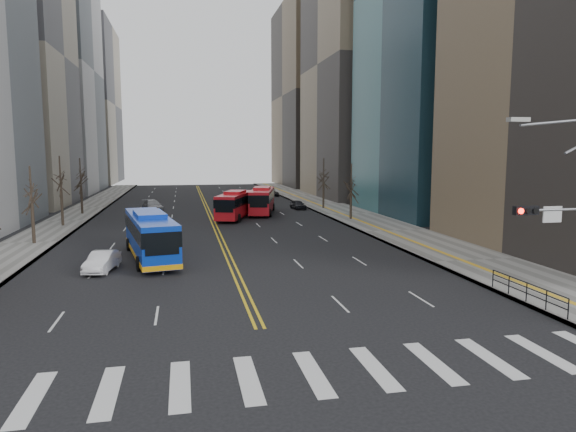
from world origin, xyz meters
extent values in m
plane|color=black|center=(0.00, 0.00, 0.00)|extent=(220.00, 220.00, 0.00)
cube|color=slate|center=(17.50, 45.00, 0.07)|extent=(7.00, 130.00, 0.15)
cube|color=slate|center=(-16.50, 45.00, 0.07)|extent=(5.00, 130.00, 0.15)
cube|color=silver|center=(-8.27, 0.00, 0.01)|extent=(0.70, 4.00, 0.01)
cube|color=silver|center=(-5.91, 0.00, 0.01)|extent=(0.70, 4.00, 0.01)
cube|color=silver|center=(-3.55, 0.00, 0.01)|extent=(0.70, 4.00, 0.01)
cube|color=silver|center=(-1.18, 0.00, 0.01)|extent=(0.70, 4.00, 0.01)
cube|color=silver|center=(1.18, 0.00, 0.01)|extent=(0.70, 4.00, 0.01)
cube|color=silver|center=(3.55, 0.00, 0.01)|extent=(0.70, 4.00, 0.01)
cube|color=silver|center=(5.91, 0.00, 0.01)|extent=(0.70, 4.00, 0.01)
cube|color=silver|center=(8.27, 0.00, 0.01)|extent=(0.70, 4.00, 0.01)
cube|color=silver|center=(10.64, 0.00, 0.01)|extent=(0.70, 4.00, 0.01)
cube|color=gold|center=(-0.20, 55.00, 0.01)|extent=(0.15, 100.00, 0.01)
cube|color=gold|center=(0.20, 55.00, 0.01)|extent=(0.15, 100.00, 0.01)
cube|color=#9B9B9E|center=(-30.00, 93.00, 24.00)|extent=(20.00, 26.00, 48.00)
cube|color=gray|center=(30.00, 71.00, 23.00)|extent=(20.00, 26.00, 46.00)
cube|color=gray|center=(-29.00, 125.00, 20.00)|extent=(18.00, 30.00, 40.00)
cube|color=brown|center=(29.00, 103.00, 21.00)|extent=(18.00, 30.00, 42.00)
cylinder|color=gray|center=(12.95, 2.00, 5.50)|extent=(4.50, 0.12, 0.12)
cube|color=black|center=(11.00, 2.00, 5.50)|extent=(1.10, 0.28, 0.38)
cylinder|color=#FF190C|center=(10.65, 1.84, 5.50)|extent=(0.24, 0.08, 0.24)
cylinder|color=black|center=(11.00, 1.84, 5.50)|extent=(0.24, 0.08, 0.24)
cylinder|color=black|center=(11.35, 1.84, 5.50)|extent=(0.24, 0.08, 0.24)
cube|color=white|center=(12.30, 2.00, 5.30)|extent=(0.90, 0.06, 0.70)
cube|color=#999993|center=(10.40, 2.00, 9.30)|extent=(0.90, 0.35, 0.18)
cube|color=black|center=(14.30, 6.00, 1.15)|extent=(0.04, 6.00, 0.04)
cylinder|color=black|center=(14.30, 3.00, 0.65)|extent=(0.06, 0.06, 1.00)
cylinder|color=black|center=(14.30, 4.50, 0.65)|extent=(0.06, 0.06, 1.00)
cylinder|color=black|center=(14.30, 6.00, 0.65)|extent=(0.06, 0.06, 1.00)
cylinder|color=black|center=(14.30, 7.50, 0.65)|extent=(0.06, 0.06, 1.00)
cylinder|color=black|center=(14.30, 9.00, 0.65)|extent=(0.06, 0.06, 1.00)
cylinder|color=#2D241B|center=(-16.00, 30.00, 1.80)|extent=(0.28, 0.28, 3.60)
cylinder|color=#2D241B|center=(-16.00, 41.00, 2.00)|extent=(0.28, 0.28, 4.00)
cylinder|color=#2D241B|center=(-16.00, 52.00, 1.90)|extent=(0.28, 0.28, 3.80)
cylinder|color=#2D241B|center=(16.00, 40.00, 1.75)|extent=(0.28, 0.28, 3.50)
cylinder|color=#2D241B|center=(16.00, 52.00, 1.88)|extent=(0.28, 0.28, 3.75)
cube|color=#0C35B9|center=(-5.77, 22.02, 1.80)|extent=(4.68, 12.41, 2.89)
cube|color=black|center=(-5.77, 22.02, 2.36)|extent=(4.74, 12.44, 1.04)
cube|color=#0C35B9|center=(-5.77, 22.02, 3.34)|extent=(2.76, 4.55, 0.40)
cube|color=#EEA10C|center=(-5.77, 22.02, 0.55)|extent=(4.74, 12.44, 0.35)
cylinder|color=black|center=(-6.32, 17.96, 0.50)|extent=(0.48, 1.04, 1.00)
cylinder|color=black|center=(-3.83, 18.42, 0.50)|extent=(0.48, 1.04, 1.00)
cylinder|color=black|center=(-7.72, 25.61, 0.50)|extent=(0.48, 1.04, 1.00)
cylinder|color=black|center=(-5.23, 26.07, 0.50)|extent=(0.48, 1.04, 1.00)
cube|color=red|center=(6.75, 48.34, 1.77)|extent=(4.93, 11.21, 2.83)
cube|color=black|center=(6.75, 48.34, 2.32)|extent=(4.99, 11.25, 1.02)
cube|color=red|center=(6.75, 48.34, 3.28)|extent=(2.81, 4.18, 0.40)
cylinder|color=black|center=(4.73, 45.22, 0.50)|extent=(0.52, 1.04, 1.00)
cylinder|color=black|center=(7.15, 44.65, 0.50)|extent=(0.52, 1.04, 1.00)
cylinder|color=black|center=(6.34, 52.03, 0.50)|extent=(0.52, 1.04, 1.00)
cylinder|color=black|center=(8.76, 51.46, 0.50)|extent=(0.52, 1.04, 1.00)
cube|color=red|center=(2.84, 44.07, 1.70)|extent=(5.72, 10.71, 2.71)
cube|color=black|center=(2.84, 44.07, 2.25)|extent=(5.78, 10.75, 0.98)
cube|color=red|center=(2.84, 44.07, 3.16)|extent=(3.02, 4.10, 0.40)
cylinder|color=black|center=(0.60, 41.29, 0.50)|extent=(0.61, 1.04, 1.00)
cylinder|color=black|center=(2.86, 40.50, 0.50)|extent=(0.61, 1.04, 1.00)
cylinder|color=black|center=(2.82, 47.64, 0.50)|extent=(0.61, 1.04, 1.00)
cylinder|color=black|center=(5.07, 46.85, 0.50)|extent=(0.61, 1.04, 1.00)
imported|color=white|center=(-8.73, 18.40, 0.67)|extent=(2.13, 4.26, 1.34)
imported|color=black|center=(12.46, 52.48, 0.63)|extent=(1.94, 3.83, 1.25)
imported|color=gray|center=(-7.37, 53.74, 0.75)|extent=(3.50, 5.58, 1.51)
imported|color=black|center=(12.50, 74.37, 0.58)|extent=(2.20, 4.31, 1.17)
camera|label=1|loc=(-3.28, -17.18, 7.98)|focal=32.00mm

